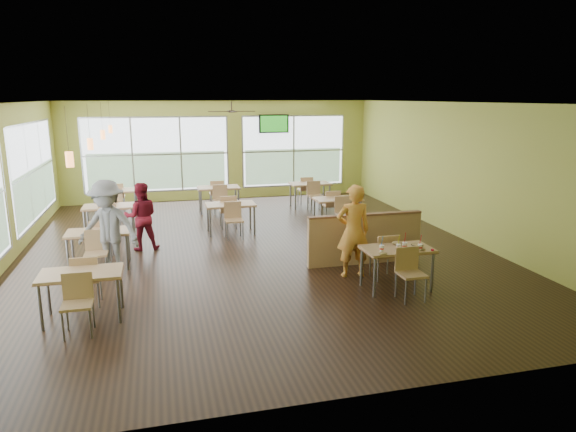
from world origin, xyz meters
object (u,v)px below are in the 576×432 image
at_px(food_basket, 417,245).
at_px(half_wall_divider, 365,239).
at_px(man_plaid, 353,231).
at_px(main_table, 397,254).

bearing_deg(food_basket, half_wall_divider, 103.78).
relative_size(man_plaid, food_basket, 8.24).
bearing_deg(main_table, man_plaid, 122.95).
bearing_deg(main_table, food_basket, -4.20).
height_order(man_plaid, food_basket, man_plaid).
xyz_separation_m(half_wall_divider, food_basket, (0.36, -1.48, 0.25)).
bearing_deg(man_plaid, half_wall_divider, -123.91).
distance_m(main_table, man_plaid, 0.98).
bearing_deg(man_plaid, main_table, 127.38).
distance_m(man_plaid, food_basket, 1.21).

